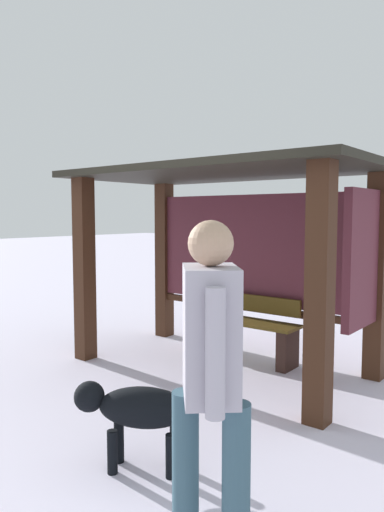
% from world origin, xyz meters
% --- Properties ---
extents(ground_plane, '(60.00, 60.00, 0.00)m').
position_xyz_m(ground_plane, '(0.00, 0.00, 0.00)').
color(ground_plane, white).
extents(bus_shelter, '(3.46, 1.92, 2.24)m').
position_xyz_m(bus_shelter, '(0.10, 0.20, 1.61)').
color(bus_shelter, '#3D2214').
rests_on(bus_shelter, ground).
extents(bench_left_inside, '(1.45, 0.40, 0.76)m').
position_xyz_m(bench_left_inside, '(0.00, 0.44, 0.37)').
color(bench_left_inside, '#533F15').
rests_on(bench_left_inside, ground).
extents(person_walking, '(0.49, 0.49, 1.70)m').
position_xyz_m(person_walking, '(1.71, -2.52, 0.99)').
color(person_walking, '#B3ADBB').
rests_on(person_walking, ground).
extents(dog, '(0.84, 0.56, 0.59)m').
position_xyz_m(dog, '(0.82, -2.16, 0.41)').
color(dog, black).
rests_on(dog, ground).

